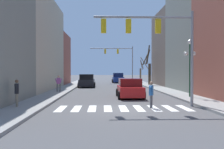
{
  "coord_description": "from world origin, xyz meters",
  "views": [
    {
      "loc": [
        -1.21,
        -14.73,
        2.18
      ],
      "look_at": [
        0.06,
        20.1,
        1.68
      ],
      "focal_mm": 42.0,
      "sensor_mm": 36.0,
      "label": 1
    }
  ],
  "objects": [
    {
      "name": "traffic_signal_near",
      "position": [
        2.0,
        1.11,
        4.31
      ],
      "size": [
        6.11,
        0.28,
        5.84
      ],
      "color": "gray",
      "rests_on": "ground_plane"
    },
    {
      "name": "traffic_signal_far",
      "position": [
        2.04,
        32.96,
        4.87
      ],
      "size": [
        7.77,
        0.28,
        6.65
      ],
      "color": "gray",
      "rests_on": "ground_plane"
    },
    {
      "name": "car_parked_left_near",
      "position": [
        1.63,
        33.03,
        0.83
      ],
      "size": [
        2.2,
        4.57,
        1.79
      ],
      "rotation": [
        0.0,
        0.0,
        1.57
      ],
      "color": "navy",
      "rests_on": "ground_plane"
    },
    {
      "name": "car_parked_left_far",
      "position": [
        -3.3,
        20.29,
        0.8
      ],
      "size": [
        2.21,
        4.27,
        1.72
      ],
      "rotation": [
        0.0,
        0.0,
        1.57
      ],
      "color": "black",
      "rests_on": "ground_plane"
    },
    {
      "name": "sidewalk_right",
      "position": [
        5.59,
        0.0,
        0.07
      ],
      "size": [
        2.12,
        90.0,
        0.15
      ],
      "color": "gray",
      "rests_on": "ground_plane"
    },
    {
      "name": "building_row_left",
      "position": [
        -9.65,
        10.91,
        5.13
      ],
      "size": [
        6.0,
        36.4,
        11.46
      ],
      "color": "gray",
      "rests_on": "ground_plane"
    },
    {
      "name": "ground_plane",
      "position": [
        0.0,
        0.0,
        0.0
      ],
      "size": [
        240.0,
        240.0,
        0.0
      ],
      "primitive_type": "plane",
      "color": "#4C4C4F"
    },
    {
      "name": "crosswalk_stripes",
      "position": [
        -0.0,
        0.38,
        0.0
      ],
      "size": [
        7.65,
        2.6,
        0.01
      ],
      "color": "white",
      "rests_on": "ground_plane"
    },
    {
      "name": "street_tree_right_mid",
      "position": [
        5.68,
        31.69,
        1.91
      ],
      "size": [
        1.61,
        0.88,
        4.48
      ],
      "color": "brown",
      "rests_on": "sidewalk_right"
    },
    {
      "name": "pedestrian_on_right_sidewalk",
      "position": [
        -6.08,
        0.31,
        1.06
      ],
      "size": [
        0.27,
        0.66,
        1.54
      ],
      "rotation": [
        0.0,
        0.0,
        1.77
      ],
      "color": "#7A705B",
      "rests_on": "sidewalk_left"
    },
    {
      "name": "street_lamp_right_corner",
      "position": [
        5.64,
        5.52,
        3.31
      ],
      "size": [
        0.95,
        0.36,
        4.48
      ],
      "color": "#1E4C2D",
      "rests_on": "sidewalk_right"
    },
    {
      "name": "pedestrian_waiting_at_curb",
      "position": [
        -5.51,
        11.03,
        1.09
      ],
      "size": [
        0.68,
        0.26,
        1.58
      ],
      "rotation": [
        0.0,
        0.0,
        3.29
      ],
      "color": "#4C4C51",
      "rests_on": "sidewalk_left"
    },
    {
      "name": "car_parked_left_mid",
      "position": [
        1.01,
        6.46,
        0.73
      ],
      "size": [
        2.11,
        4.4,
        1.56
      ],
      "rotation": [
        0.0,
        0.0,
        1.57
      ],
      "color": "red",
      "rests_on": "ground_plane"
    },
    {
      "name": "building_row_right",
      "position": [
        9.65,
        9.61,
        6.31
      ],
      "size": [
        6.0,
        32.98,
        13.61
      ],
      "color": "#934C3D",
      "rests_on": "ground_plane"
    },
    {
      "name": "pedestrian_crossing_street",
      "position": [
        1.66,
        0.56,
        0.92
      ],
      "size": [
        0.32,
        0.65,
        1.55
      ],
      "rotation": [
        0.0,
        0.0,
        1.2
      ],
      "color": "#4C4C51",
      "rests_on": "ground_plane"
    },
    {
      "name": "sidewalk_left",
      "position": [
        -5.59,
        0.0,
        0.07
      ],
      "size": [
        2.12,
        90.0,
        0.15
      ],
      "color": "gray",
      "rests_on": "ground_plane"
    },
    {
      "name": "street_tree_left_mid",
      "position": [
        5.58,
        23.37,
        2.7
      ],
      "size": [
        1.24,
        3.04,
        5.81
      ],
      "color": "#473828",
      "rests_on": "sidewalk_right"
    }
  ]
}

